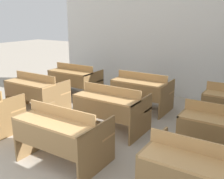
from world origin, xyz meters
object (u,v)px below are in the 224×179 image
Objects in this scene: bench_front_center at (62,133)px; bench_third_left at (75,79)px; bench_second_center at (111,107)px; bench_third_center at (142,90)px; bench_front_right at (202,175)px; bench_second_left at (36,91)px.

bench_front_center is 3.11m from bench_third_left.
bench_second_center is 1.00× the size of bench_third_left.
bench_third_center is (1.85, 0.00, 0.00)m from bench_third_left.
bench_front_right is at bearing -52.56° from bench_third_center.
bench_third_left is (-3.73, 2.45, 0.00)m from bench_front_right.
bench_second_left is 1.00× the size of bench_third_center.
bench_third_center is (-0.03, 2.48, 0.00)m from bench_front_center.
bench_front_right and bench_third_center have the same top height.
bench_front_center and bench_third_left have the same top height.
bench_front_center and bench_third_center have the same top height.
bench_front_right is 1.00× the size of bench_second_left.
bench_third_left is at bearing 90.26° from bench_second_left.
bench_front_center is 2.48m from bench_third_center.
bench_third_left is 1.85m from bench_third_center.
bench_front_right is 2.21m from bench_second_center.
bench_second_center is 2.25m from bench_third_left.
bench_second_left and bench_second_center have the same top height.
bench_front_right is 4.46m from bench_third_left.
bench_front_center is 1.00× the size of bench_front_right.
bench_second_left is at bearing -145.85° from bench_third_center.
bench_front_right is at bearing -33.19° from bench_second_center.
bench_second_left is at bearing 162.06° from bench_front_right.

